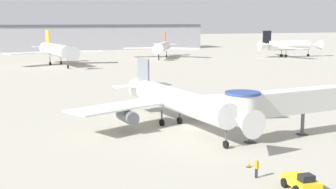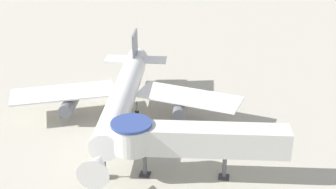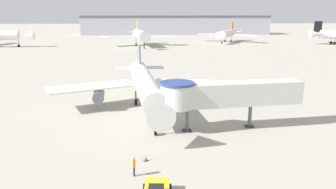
{
  "view_description": "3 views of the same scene",
  "coord_description": "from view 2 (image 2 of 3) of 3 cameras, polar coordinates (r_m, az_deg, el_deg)",
  "views": [
    {
      "loc": [
        -24.98,
        -55.86,
        14.15
      ],
      "look_at": [
        -3.61,
        -0.62,
        4.77
      ],
      "focal_mm": 50.0,
      "sensor_mm": 36.0,
      "label": 1
    },
    {
      "loc": [
        12.63,
        -49.0,
        27.97
      ],
      "look_at": [
        3.81,
        0.47,
        4.57
      ],
      "focal_mm": 50.0,
      "sensor_mm": 36.0,
      "label": 2
    },
    {
      "loc": [
        -1.44,
        -47.13,
        13.99
      ],
      "look_at": [
        1.19,
        -5.32,
        3.51
      ],
      "focal_mm": 35.0,
      "sensor_mm": 36.0,
      "label": 3
    }
  ],
  "objects": [
    {
      "name": "traffic_cone_starboard_wing",
      "position": [
        57.2,
        6.22,
        -4.0
      ],
      "size": [
        0.51,
        0.51,
        0.84
      ],
      "color": "black",
      "rests_on": "ground_plane"
    },
    {
      "name": "jet_bridge",
      "position": [
        46.52,
        2.31,
        -5.44
      ],
      "size": [
        17.7,
        5.19,
        6.12
      ],
      "rotation": [
        0.0,
        0.0,
        0.12
      ],
      "color": "silver",
      "rests_on": "ground_plane"
    },
    {
      "name": "main_airplane",
      "position": [
        57.09,
        -5.52,
        -0.42
      ],
      "size": [
        29.6,
        30.33,
        8.45
      ],
      "rotation": [
        0.0,
        0.0,
        0.1
      ],
      "color": "white",
      "rests_on": "ground_plane"
    },
    {
      "name": "ground_plane",
      "position": [
        57.81,
        -3.81,
        -4.02
      ],
      "size": [
        800.0,
        800.0,
        0.0
      ],
      "primitive_type": "plane",
      "color": "#A8A393"
    }
  ]
}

